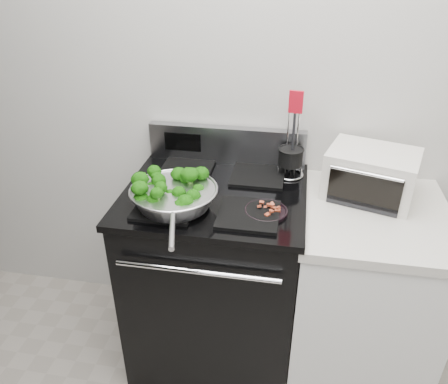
% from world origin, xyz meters
% --- Properties ---
extents(back_wall, '(4.00, 0.02, 2.70)m').
position_xyz_m(back_wall, '(0.00, 1.75, 1.35)').
color(back_wall, beige).
rests_on(back_wall, ground).
extents(gas_range, '(0.79, 0.69, 1.13)m').
position_xyz_m(gas_range, '(-0.30, 1.41, 0.49)').
color(gas_range, black).
rests_on(gas_range, floor).
extents(counter, '(0.62, 0.68, 0.92)m').
position_xyz_m(counter, '(0.39, 1.41, 0.46)').
color(counter, white).
rests_on(counter, floor).
extents(skillet, '(0.36, 0.56, 0.08)m').
position_xyz_m(skillet, '(-0.43, 1.25, 1.00)').
color(skillet, silver).
rests_on(skillet, gas_range).
extents(broccoli_pile, '(0.28, 0.28, 0.10)m').
position_xyz_m(broccoli_pile, '(-0.44, 1.25, 1.02)').
color(broccoli_pile, black).
rests_on(broccoli_pile, skillet).
extents(bacon_plate, '(0.17, 0.17, 0.04)m').
position_xyz_m(bacon_plate, '(-0.06, 1.28, 0.97)').
color(bacon_plate, black).
rests_on(bacon_plate, gas_range).
extents(utensil_holder, '(0.13, 0.13, 0.41)m').
position_xyz_m(utensil_holder, '(0.01, 1.62, 1.02)').
color(utensil_holder, silver).
rests_on(utensil_holder, gas_range).
extents(toaster_oven, '(0.43, 0.37, 0.21)m').
position_xyz_m(toaster_oven, '(0.36, 1.55, 1.02)').
color(toaster_oven, silver).
rests_on(toaster_oven, counter).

